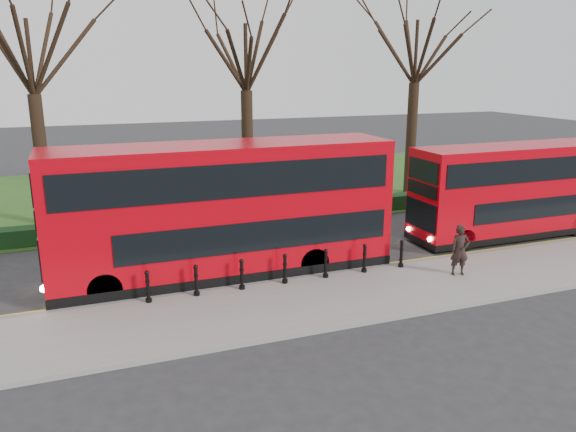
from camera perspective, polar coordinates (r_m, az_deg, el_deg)
name	(u,v)px	position (r m, az deg, el deg)	size (l,w,h in m)	color
ground	(275,274)	(20.73, -1.36, -5.86)	(120.00, 120.00, 0.00)	#28282B
pavement	(306,303)	(18.11, 1.81, -8.80)	(60.00, 4.00, 0.15)	gray
kerb	(284,281)	(19.83, -0.40, -6.62)	(60.00, 0.25, 0.16)	slate
grass_verge	(194,191)	(34.69, -9.57, 2.53)	(60.00, 18.00, 0.06)	#2B4A18
hedge	(228,218)	(26.82, -6.16, -0.19)	(60.00, 0.90, 0.80)	black
yellow_line_outer	(281,280)	(20.11, -0.70, -6.51)	(60.00, 0.10, 0.01)	yellow
yellow_line_inner	(279,278)	(20.29, -0.89, -6.32)	(60.00, 0.10, 0.01)	yellow
tree_left	(29,48)	(28.37, -24.82, 15.19)	(7.16, 7.16, 11.19)	black
tree_mid	(246,50)	(29.53, -4.32, 16.46)	(7.19, 7.19, 11.23)	black
tree_right	(416,45)	(33.76, 12.91, 16.59)	(7.52, 7.52, 11.75)	black
bollard_row	(285,269)	(19.28, -0.32, -5.43)	(9.35, 0.15, 1.00)	black
bus_lead	(224,211)	(19.93, -6.52, 0.47)	(12.04, 2.76, 4.79)	#B5020D
bus_rear	(520,191)	(26.85, 22.52, 2.39)	(10.25, 2.36, 4.08)	#B5020D
pedestrian	(460,250)	(20.82, 17.07, -3.34)	(0.67, 0.44, 1.83)	black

